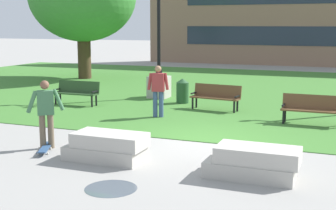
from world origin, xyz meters
TOP-DOWN VIEW (x-y plane):
  - ground_plane at (0.00, 0.00)m, footprint 140.00×140.00m
  - grass_lawn at (0.00, 10.00)m, footprint 40.00×20.00m
  - concrete_block_center at (-1.55, -2.33)m, footprint 1.86×0.90m
  - concrete_block_left at (1.80, -2.33)m, footprint 1.88×0.90m
  - person_skateboarder at (-3.46, -1.97)m, footprint 0.71×0.76m
  - skateboard at (-3.30, -2.29)m, footprint 0.62×1.00m
  - puddle at (-0.58, -3.97)m, footprint 1.00×1.00m
  - park_bench_near_left at (-6.20, 3.75)m, footprint 1.80×0.54m
  - park_bench_far_left at (-0.96, 4.64)m, footprint 1.85×0.75m
  - park_bench_far_right at (2.45, 3.34)m, footprint 1.80×0.54m
  - lamp_post_center at (-3.95, 6.50)m, footprint 1.32×0.80m
  - trash_bin at (-2.57, 5.58)m, footprint 0.49×0.49m
  - person_bystander_near_lawn at (-2.38, 2.65)m, footprint 0.70×0.32m
  - building_facade_distant at (0.85, 24.50)m, footprint 25.70×1.03m

SIDE VIEW (x-z plane):
  - ground_plane at x=0.00m, z-range 0.00..0.00m
  - puddle at x=-0.58m, z-range 0.00..0.01m
  - grass_lawn at x=0.00m, z-range 0.00..0.02m
  - skateboard at x=-3.30m, z-range 0.02..0.15m
  - concrete_block_center at x=-1.55m, z-range -0.01..0.63m
  - concrete_block_left at x=1.80m, z-range -0.01..0.63m
  - trash_bin at x=-2.57m, z-range 0.02..0.98m
  - park_bench_near_left at x=-6.20m, z-range 0.09..0.99m
  - park_bench_far_left at x=-0.96m, z-range 0.09..0.99m
  - park_bench_far_right at x=2.45m, z-range 0.09..0.99m
  - person_skateboarder at x=-3.46m, z-range 0.11..1.82m
  - person_bystander_near_lawn at x=-2.38m, z-range 0.13..1.84m
  - lamp_post_center at x=-3.95m, z-range -1.53..3.67m
  - building_facade_distant at x=0.85m, z-range -0.01..9.37m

